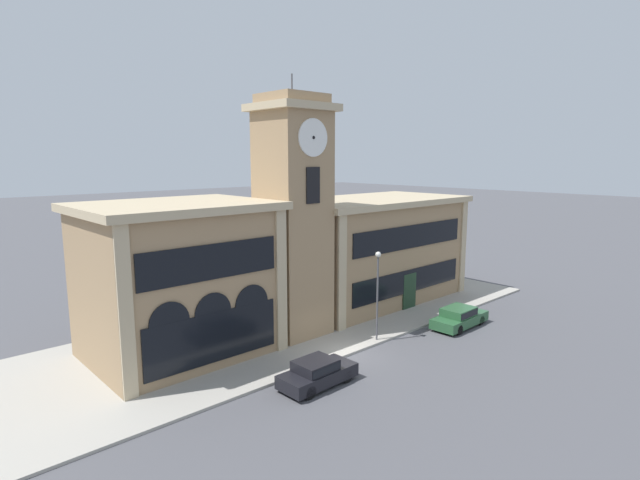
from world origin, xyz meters
TOP-DOWN VIEW (x-y plane):
  - ground_plane at (0.00, 0.00)m, footprint 300.00×300.00m
  - sidewalk_kerb at (0.00, 6.45)m, footprint 43.04×12.90m
  - clock_tower at (0.00, 5.12)m, footprint 4.46×4.46m
  - town_hall_left_wing at (-7.12, 7.04)m, footprint 10.58×8.35m
  - town_hall_right_wing at (9.85, 7.05)m, footprint 16.04×8.35m
  - parked_car_near at (-4.02, -1.54)m, footprint 4.24×1.92m
  - parked_car_mid at (9.24, -1.54)m, footprint 4.70×1.96m
  - street_lamp at (2.91, 0.45)m, footprint 0.36×0.36m

SIDE VIEW (x-z plane):
  - ground_plane at x=0.00m, z-range 0.00..0.00m
  - sidewalk_kerb at x=0.00m, z-range 0.00..0.15m
  - parked_car_near at x=-4.02m, z-range 0.03..1.42m
  - parked_car_mid at x=9.24m, z-range 0.03..1.43m
  - street_lamp at x=2.91m, z-range 1.04..6.72m
  - town_hall_right_wing at x=9.85m, z-range 0.03..8.39m
  - town_hall_left_wing at x=-7.12m, z-range 0.03..9.07m
  - clock_tower at x=0.00m, z-range -0.54..16.07m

